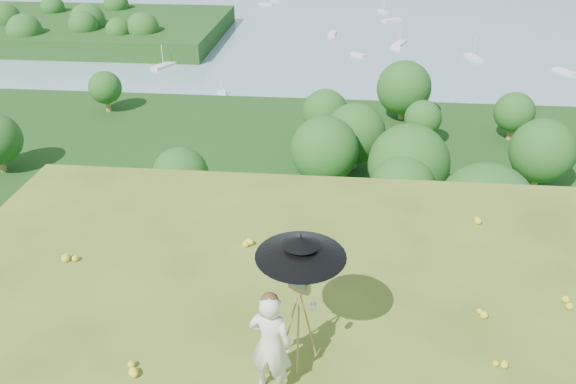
# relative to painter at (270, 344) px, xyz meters

# --- Properties ---
(forest_slope) EXTENTS (140.00, 56.00, 22.00)m
(forest_slope) POSITION_rel_painter_xyz_m (1.02, 34.03, -29.76)
(forest_slope) COLOR #183A0F
(forest_slope) RESTS_ON bay_water
(shoreline_tier) EXTENTS (170.00, 28.00, 8.00)m
(shoreline_tier) POSITION_rel_painter_xyz_m (1.02, 74.03, -36.76)
(shoreline_tier) COLOR #6C6756
(shoreline_tier) RESTS_ON bay_water
(peninsula) EXTENTS (90.00, 60.00, 12.00)m
(peninsula) POSITION_rel_painter_xyz_m (-73.98, 154.03, -29.76)
(peninsula) COLOR #183A0F
(peninsula) RESTS_ON bay_water
(slope_trees) EXTENTS (110.00, 50.00, 6.00)m
(slope_trees) POSITION_rel_painter_xyz_m (1.02, 34.03, -15.76)
(slope_trees) COLOR #1E5018
(slope_trees) RESTS_ON forest_slope
(harbor_town) EXTENTS (110.00, 22.00, 5.00)m
(harbor_town) POSITION_rel_painter_xyz_m (1.02, 74.03, -30.26)
(harbor_town) COLOR silver
(harbor_town) RESTS_ON shoreline_tier
(moored_boats) EXTENTS (140.00, 140.00, 0.70)m
(moored_boats) POSITION_rel_painter_xyz_m (-11.48, 160.03, -34.41)
(moored_boats) COLOR silver
(moored_boats) RESTS_ON bay_water
(painter) EXTENTS (0.62, 0.47, 1.52)m
(painter) POSITION_rel_painter_xyz_m (0.00, 0.00, 0.00)
(painter) COLOR white
(painter) RESTS_ON ground
(field_easel) EXTENTS (0.76, 0.76, 1.48)m
(field_easel) POSITION_rel_painter_xyz_m (0.31, 0.53, -0.02)
(field_easel) COLOR olive
(field_easel) RESTS_ON ground
(sun_umbrella) EXTENTS (1.52, 1.52, 0.81)m
(sun_umbrella) POSITION_rel_painter_xyz_m (0.32, 0.55, 0.86)
(sun_umbrella) COLOR black
(sun_umbrella) RESTS_ON field_easel
(painter_cap) EXTENTS (0.26, 0.30, 0.10)m
(painter_cap) POSITION_rel_painter_xyz_m (0.00, 0.00, 0.72)
(painter_cap) COLOR #CE717B
(painter_cap) RESTS_ON painter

